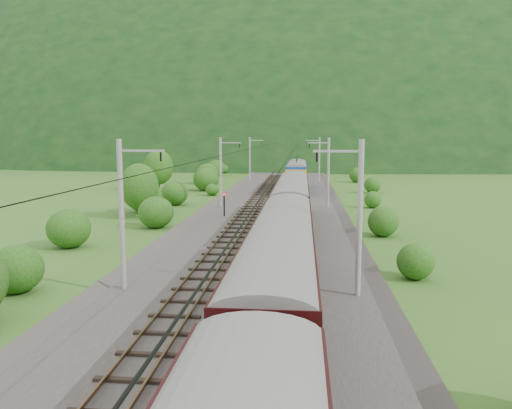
{
  "coord_description": "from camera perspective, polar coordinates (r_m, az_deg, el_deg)",
  "views": [
    {
      "loc": [
        3.31,
        -25.21,
        8.44
      ],
      "look_at": [
        -0.67,
        17.17,
        2.6
      ],
      "focal_mm": 35.0,
      "sensor_mm": 36.0,
      "label": 1
    }
  ],
  "objects": [
    {
      "name": "overhead_wires",
      "position": [
        35.39,
        0.0,
        5.64
      ],
      "size": [
        4.83,
        198.0,
        0.03
      ],
      "color": "black",
      "rests_on": "ground"
    },
    {
      "name": "vegetation_right",
      "position": [
        37.46,
        19.21,
        -3.75
      ],
      "size": [
        7.15,
        108.97,
        2.8
      ],
      "color": "#164713",
      "rests_on": "ground"
    },
    {
      "name": "train",
      "position": [
        11.76,
        0.45,
        -17.25
      ],
      "size": [
        2.91,
        140.07,
        5.06
      ],
      "color": "black",
      "rests_on": "ground"
    },
    {
      "name": "catenary_left",
      "position": [
        58.12,
        -3.99,
        3.9
      ],
      "size": [
        2.54,
        192.28,
        8.0
      ],
      "color": "gray",
      "rests_on": "railbed"
    },
    {
      "name": "signal",
      "position": [
        51.1,
        -3.66,
        0.2
      ],
      "size": [
        0.26,
        0.26,
        2.37
      ],
      "color": "black",
      "rests_on": "railbed"
    },
    {
      "name": "mountain_ridge",
      "position": [
        347.91,
        -15.48,
        6.14
      ],
      "size": [
        336.0,
        280.0,
        132.0
      ],
      "primitive_type": "ellipsoid",
      "color": "black",
      "rests_on": "ground"
    },
    {
      "name": "mountain_main",
      "position": [
        285.36,
        4.73,
        6.09
      ],
      "size": [
        504.0,
        360.0,
        244.0
      ],
      "primitive_type": "ellipsoid",
      "color": "black",
      "rests_on": "ground"
    },
    {
      "name": "track_left",
      "position": [
        36.58,
        -3.76,
        -4.95
      ],
      "size": [
        2.4,
        220.0,
        0.27
      ],
      "color": "brown",
      "rests_on": "railbed"
    },
    {
      "name": "ground",
      "position": [
        26.79,
        -2.04,
        -10.55
      ],
      "size": [
        600.0,
        600.0,
        0.0
      ],
      "primitive_type": "plane",
      "color": "#2D581B",
      "rests_on": "ground"
    },
    {
      "name": "hazard_post_near",
      "position": [
        53.55,
        1.55,
        -0.11
      ],
      "size": [
        0.16,
        0.16,
        1.53
      ],
      "primitive_type": "cylinder",
      "color": "red",
      "rests_on": "railbed"
    },
    {
      "name": "railbed",
      "position": [
        36.33,
        0.0,
        -5.38
      ],
      "size": [
        14.0,
        220.0,
        0.3
      ],
      "primitive_type": "cube",
      "color": "#38332D",
      "rests_on": "ground"
    },
    {
      "name": "catenary_right",
      "position": [
        57.42,
        8.18,
        3.8
      ],
      "size": [
        2.54,
        192.28,
        8.0
      ],
      "color": "gray",
      "rests_on": "railbed"
    },
    {
      "name": "hazard_post_far",
      "position": [
        73.4,
        3.27,
        2.08
      ],
      "size": [
        0.18,
        0.18,
        1.66
      ],
      "primitive_type": "cylinder",
      "color": "red",
      "rests_on": "railbed"
    },
    {
      "name": "track_right",
      "position": [
        36.14,
        3.81,
        -5.11
      ],
      "size": [
        2.4,
        220.0,
        0.27
      ],
      "color": "brown",
      "rests_on": "railbed"
    },
    {
      "name": "vegetation_left",
      "position": [
        41.6,
        -20.51,
        -0.96
      ],
      "size": [
        13.31,
        148.24,
        7.09
      ],
      "color": "#164713",
      "rests_on": "ground"
    }
  ]
}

